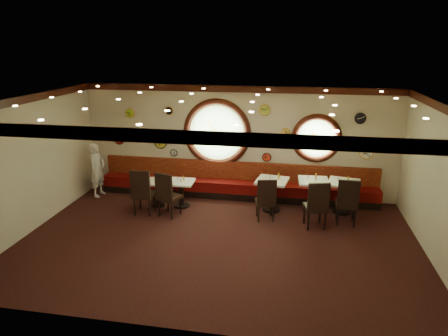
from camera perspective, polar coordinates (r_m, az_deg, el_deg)
floor at (r=9.26m, az=-0.82°, el=-10.38°), size 9.00×6.00×0.00m
ceiling at (r=8.26m, az=-0.91°, el=9.64°), size 9.00×6.00×0.02m
wall_back at (r=11.47m, az=1.96°, el=3.74°), size 9.00×0.02×3.20m
wall_front at (r=5.94m, az=-6.40°, el=-10.02°), size 9.00×0.02×3.20m
wall_left at (r=10.42m, az=-25.95°, el=0.51°), size 0.02×6.00×3.20m
wall_right at (r=8.99m, az=28.63°, el=-2.41°), size 0.02×6.00×3.20m
molding_back at (r=11.16m, az=2.01°, el=11.22°), size 9.00×0.10×0.18m
molding_front at (r=5.46m, az=-6.78°, el=4.44°), size 9.00×0.10×0.18m
molding_left at (r=10.10m, az=-26.86°, el=8.71°), size 0.10×6.00×0.18m
banquette_base at (r=11.66m, az=1.69°, el=-3.76°), size 8.00×0.55×0.20m
banquette_seat at (r=11.57m, az=1.70°, el=-2.61°), size 8.00×0.55×0.30m
banquette_back at (r=11.65m, az=1.88°, el=-0.40°), size 8.00×0.10×0.55m
porthole_left_glass at (r=11.51m, az=-1.00°, el=5.06°), size 1.66×0.02×1.66m
porthole_left_frame at (r=11.49m, az=-1.01°, el=5.05°), size 1.98×0.18×1.98m
porthole_left_ring at (r=11.47m, az=-1.04°, el=5.02°), size 1.61×0.03×1.61m
porthole_right_glass at (r=11.34m, az=13.07°, el=4.16°), size 1.10×0.02×1.10m
porthole_right_frame at (r=11.32m, az=13.08°, el=4.14°), size 1.38×0.18×1.38m
porthole_right_ring at (r=11.29m, az=13.08°, el=4.10°), size 1.09×0.03×1.09m
wall_clock_0 at (r=11.30m, az=18.90°, el=6.74°), size 0.28×0.03×0.28m
wall_clock_1 at (r=11.94m, az=-7.15°, el=2.18°), size 0.20×0.03×0.20m
wall_clock_2 at (r=11.71m, az=-7.86°, el=8.11°), size 0.24×0.03×0.24m
wall_clock_3 at (r=11.99m, az=-9.04°, el=3.64°), size 0.36×0.03×0.36m
wall_clock_4 at (r=11.17m, az=5.83°, el=8.25°), size 0.30×0.03×0.30m
wall_clock_5 at (r=11.45m, az=6.13°, el=1.55°), size 0.24×0.03×0.24m
wall_clock_6 at (r=12.14m, az=-13.29°, el=7.66°), size 0.26×0.03×0.26m
wall_clock_7 at (r=11.25m, az=8.80°, el=5.09°), size 0.22×0.03×0.22m
wall_clock_8 at (r=12.46m, az=-14.73°, el=4.04°), size 0.32×0.03×0.32m
wall_clock_9 at (r=11.54m, az=19.66°, el=2.02°), size 0.34×0.03×0.34m
table_a at (r=11.15m, az=-9.51°, el=-3.10°), size 0.75×0.75×0.72m
table_b at (r=10.97m, az=-6.09°, el=-3.24°), size 0.69×0.69×0.74m
table_c at (r=10.72m, az=6.83°, el=-3.28°), size 0.90×0.90×0.87m
table_d at (r=10.91m, az=12.57°, el=-3.27°), size 0.81×0.81×0.86m
table_e at (r=10.97m, az=16.63°, el=-3.45°), size 0.92×0.92×0.86m
chair_a at (r=10.54m, az=-11.62°, el=-2.98°), size 0.52×0.52×0.77m
chair_b at (r=10.30m, az=-8.21°, el=-3.41°), size 0.64×0.64×0.74m
chair_c at (r=10.03m, az=6.03°, el=-4.16°), size 0.56×0.56×0.70m
chair_d at (r=9.80m, az=13.13°, el=-4.74°), size 0.61×0.61×0.75m
chair_e at (r=10.17m, az=17.23°, el=-4.27°), size 0.53×0.53×0.75m
condiment_a_salt at (r=11.12m, az=-9.67°, el=-1.41°), size 0.04×0.04×0.11m
condiment_b_salt at (r=10.96m, az=-6.66°, el=-1.47°), size 0.04×0.04×0.10m
condiment_c_salt at (r=10.62m, az=6.66°, el=-1.32°), size 0.04×0.04×0.11m
condiment_d_salt at (r=10.89m, az=11.94°, el=-1.22°), size 0.03×0.03×0.10m
condiment_a_pepper at (r=11.02m, az=-9.60°, el=-1.61°), size 0.03×0.03×0.09m
condiment_b_pepper at (r=10.80m, az=-6.20°, el=-1.75°), size 0.04×0.04×0.10m
condiment_c_pepper at (r=10.56m, az=6.91°, el=-1.49°), size 0.03×0.03×0.09m
condiment_d_pepper at (r=10.74m, az=13.03°, el=-1.54°), size 0.04×0.04×0.10m
condiment_a_bottle at (r=11.06m, az=-9.23°, el=-1.40°), size 0.04×0.04×0.14m
condiment_b_bottle at (r=10.91m, az=-5.78°, el=-1.43°), size 0.04×0.04×0.14m
condiment_c_bottle at (r=10.63m, az=7.83°, el=-1.16°), size 0.05×0.05×0.17m
condiment_d_bottle at (r=10.89m, az=12.97°, el=-1.11°), size 0.05×0.05×0.16m
condiment_e_salt at (r=10.82m, az=16.00°, el=-1.60°), size 0.04×0.04×0.10m
condiment_e_pepper at (r=10.83m, az=17.27°, el=-1.69°), size 0.04×0.04×0.11m
condiment_e_bottle at (r=10.88m, az=17.34°, el=-1.51°), size 0.04×0.04×0.14m
waiter at (r=12.17m, az=-17.63°, el=-0.25°), size 0.44×0.62×1.58m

